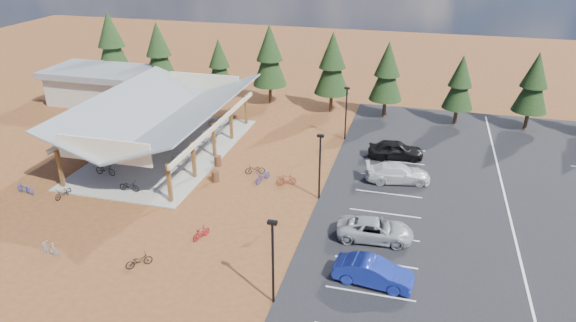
{
  "coord_description": "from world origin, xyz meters",
  "views": [
    {
      "loc": [
        11.47,
        -31.11,
        18.68
      ],
      "look_at": [
        1.95,
        4.48,
        1.61
      ],
      "focal_mm": 32.0,
      "sensor_mm": 36.0,
      "label": 1
    }
  ],
  "objects_px": {
    "bike_10": "(25,189)",
    "bike_12": "(139,261)",
    "outbuilding": "(99,85)",
    "car_4": "(396,150)",
    "bike_2": "(164,129)",
    "bike_3": "(167,121)",
    "trash_bin_0": "(216,176)",
    "bike_7": "(215,123)",
    "bike_13": "(50,249)",
    "lamp_post_2": "(346,110)",
    "bike_5": "(180,156)",
    "car_3": "(398,173)",
    "bike_6": "(207,139)",
    "car_2": "(375,230)",
    "bike_8": "(63,193)",
    "bike_15": "(286,180)",
    "lamp_post_1": "(320,162)",
    "bike_14": "(263,176)",
    "bike_1": "(152,150)",
    "lamp_post_0": "(273,257)",
    "bike_0": "(105,170)",
    "bike_16": "(255,169)",
    "bike_11": "(201,233)",
    "bike_4": "(129,186)",
    "trash_bin_1": "(218,161)"
  },
  "relations": [
    {
      "from": "bike_13",
      "to": "bike_15",
      "type": "height_order",
      "value": "bike_15"
    },
    {
      "from": "lamp_post_1",
      "to": "bike_12",
      "type": "xyz_separation_m",
      "value": [
        -8.67,
        -11.02,
        -2.55
      ]
    },
    {
      "from": "lamp_post_2",
      "to": "bike_14",
      "type": "relative_size",
      "value": 2.85
    },
    {
      "from": "bike_7",
      "to": "bike_13",
      "type": "distance_m",
      "value": 23.04
    },
    {
      "from": "bike_14",
      "to": "car_4",
      "type": "height_order",
      "value": "car_4"
    },
    {
      "from": "bike_6",
      "to": "bike_8",
      "type": "bearing_deg",
      "value": 157.34
    },
    {
      "from": "lamp_post_2",
      "to": "bike_5",
      "type": "relative_size",
      "value": 2.83
    },
    {
      "from": "bike_4",
      "to": "bike_8",
      "type": "bearing_deg",
      "value": 115.08
    },
    {
      "from": "trash_bin_0",
      "to": "bike_14",
      "type": "height_order",
      "value": "bike_14"
    },
    {
      "from": "bike_14",
      "to": "bike_4",
      "type": "bearing_deg",
      "value": -136.1
    },
    {
      "from": "bike_15",
      "to": "car_2",
      "type": "distance_m",
      "value": 9.52
    },
    {
      "from": "bike_0",
      "to": "lamp_post_2",
      "type": "bearing_deg",
      "value": -51.38
    },
    {
      "from": "lamp_post_1",
      "to": "bike_13",
      "type": "xyz_separation_m",
      "value": [
        -14.51,
        -11.43,
        -2.49
      ]
    },
    {
      "from": "bike_1",
      "to": "bike_12",
      "type": "xyz_separation_m",
      "value": [
        7.12,
        -14.75,
        -0.18
      ]
    },
    {
      "from": "bike_10",
      "to": "bike_1",
      "type": "bearing_deg",
      "value": 153.81
    },
    {
      "from": "bike_0",
      "to": "bike_16",
      "type": "distance_m",
      "value": 12.12
    },
    {
      "from": "trash_bin_1",
      "to": "bike_15",
      "type": "bearing_deg",
      "value": -16.66
    },
    {
      "from": "bike_12",
      "to": "car_3",
      "type": "distance_m",
      "value": 20.82
    },
    {
      "from": "trash_bin_1",
      "to": "car_4",
      "type": "height_order",
      "value": "car_4"
    },
    {
      "from": "trash_bin_0",
      "to": "bike_0",
      "type": "height_order",
      "value": "bike_0"
    },
    {
      "from": "lamp_post_1",
      "to": "car_2",
      "type": "relative_size",
      "value": 1.04
    },
    {
      "from": "bike_2",
      "to": "car_2",
      "type": "height_order",
      "value": "car_2"
    },
    {
      "from": "bike_6",
      "to": "bike_11",
      "type": "relative_size",
      "value": 1.27
    },
    {
      "from": "lamp_post_1",
      "to": "car_2",
      "type": "distance_m",
      "value": 6.8
    },
    {
      "from": "bike_4",
      "to": "bike_13",
      "type": "relative_size",
      "value": 1.03
    },
    {
      "from": "bike_4",
      "to": "bike_10",
      "type": "relative_size",
      "value": 0.99
    },
    {
      "from": "lamp_post_0",
      "to": "bike_6",
      "type": "bearing_deg",
      "value": 121.95
    },
    {
      "from": "bike_16",
      "to": "car_2",
      "type": "xyz_separation_m",
      "value": [
        10.53,
        -7.11,
        0.3
      ]
    },
    {
      "from": "bike_0",
      "to": "bike_7",
      "type": "relative_size",
      "value": 1.2
    },
    {
      "from": "bike_16",
      "to": "bike_1",
      "type": "bearing_deg",
      "value": -118.35
    },
    {
      "from": "bike_6",
      "to": "bike_7",
      "type": "distance_m",
      "value": 4.24
    },
    {
      "from": "lamp_post_1",
      "to": "bike_4",
      "type": "height_order",
      "value": "lamp_post_1"
    },
    {
      "from": "bike_2",
      "to": "bike_3",
      "type": "bearing_deg",
      "value": -1.99
    },
    {
      "from": "bike_15",
      "to": "car_3",
      "type": "distance_m",
      "value": 8.84
    },
    {
      "from": "bike_8",
      "to": "bike_15",
      "type": "xyz_separation_m",
      "value": [
        15.65,
        6.2,
        0.08
      ]
    },
    {
      "from": "bike_6",
      "to": "car_3",
      "type": "bearing_deg",
      "value": -95.19
    },
    {
      "from": "lamp_post_0",
      "to": "car_4",
      "type": "bearing_deg",
      "value": 76.53
    },
    {
      "from": "outbuilding",
      "to": "car_4",
      "type": "height_order",
      "value": "outbuilding"
    },
    {
      "from": "bike_5",
      "to": "bike_10",
      "type": "height_order",
      "value": "bike_5"
    },
    {
      "from": "bike_10",
      "to": "bike_12",
      "type": "relative_size",
      "value": 1.03
    },
    {
      "from": "lamp_post_1",
      "to": "car_3",
      "type": "xyz_separation_m",
      "value": [
        5.47,
        4.27,
        -2.2
      ]
    },
    {
      "from": "lamp_post_1",
      "to": "car_2",
      "type": "bearing_deg",
      "value": -43.8
    },
    {
      "from": "bike_7",
      "to": "bike_10",
      "type": "distance_m",
      "value": 18.7
    },
    {
      "from": "bike_6",
      "to": "car_2",
      "type": "bearing_deg",
      "value": -120.31
    },
    {
      "from": "outbuilding",
      "to": "bike_6",
      "type": "xyz_separation_m",
      "value": [
        16.88,
        -8.56,
        -1.43
      ]
    },
    {
      "from": "lamp_post_2",
      "to": "bike_14",
      "type": "xyz_separation_m",
      "value": [
        -4.87,
        -10.48,
        -2.5
      ]
    },
    {
      "from": "outbuilding",
      "to": "bike_10",
      "type": "height_order",
      "value": "outbuilding"
    },
    {
      "from": "lamp_post_0",
      "to": "car_2",
      "type": "distance_m",
      "value": 9.15
    },
    {
      "from": "bike_10",
      "to": "trash_bin_0",
      "type": "bearing_deg",
      "value": 120.98
    },
    {
      "from": "lamp_post_2",
      "to": "bike_5",
      "type": "bearing_deg",
      "value": -145.03
    }
  ]
}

